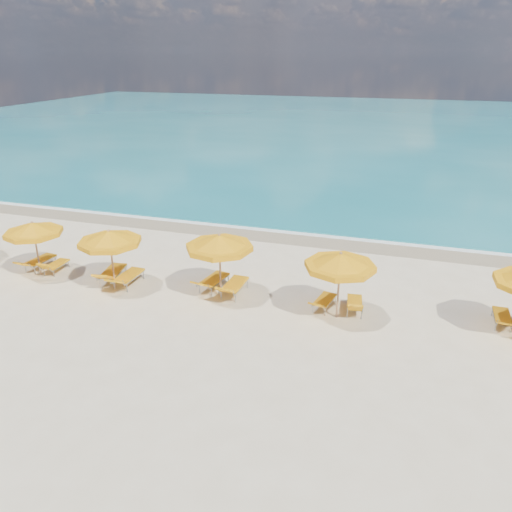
% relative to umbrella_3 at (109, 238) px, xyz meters
% --- Properties ---
extents(ground_plane, '(120.00, 120.00, 0.00)m').
position_rel_umbrella_3_xyz_m(ground_plane, '(5.27, 0.56, -2.11)').
color(ground_plane, beige).
extents(ocean, '(120.00, 80.00, 0.30)m').
position_rel_umbrella_3_xyz_m(ocean, '(5.27, 48.56, -2.11)').
color(ocean, '#157079').
rests_on(ocean, ground).
extents(wet_sand_band, '(120.00, 2.60, 0.01)m').
position_rel_umbrella_3_xyz_m(wet_sand_band, '(5.27, 7.96, -2.11)').
color(wet_sand_band, tan).
rests_on(wet_sand_band, ground).
extents(foam_line, '(120.00, 1.20, 0.03)m').
position_rel_umbrella_3_xyz_m(foam_line, '(5.27, 8.76, -2.11)').
color(foam_line, white).
rests_on(foam_line, ground).
extents(whitecap_near, '(14.00, 0.36, 0.05)m').
position_rel_umbrella_3_xyz_m(whitecap_near, '(-0.73, 17.56, -2.11)').
color(whitecap_near, white).
rests_on(whitecap_near, ground).
extents(whitecap_far, '(18.00, 0.30, 0.05)m').
position_rel_umbrella_3_xyz_m(whitecap_far, '(13.27, 24.56, -2.11)').
color(whitecap_far, white).
rests_on(whitecap_far, ground).
extents(umbrella_2, '(2.51, 2.51, 2.38)m').
position_rel_umbrella_3_xyz_m(umbrella_2, '(-3.71, 0.19, -0.08)').
color(umbrella_2, tan).
rests_on(umbrella_2, ground).
extents(umbrella_3, '(2.56, 2.56, 2.48)m').
position_rel_umbrella_3_xyz_m(umbrella_3, '(0.00, 0.00, 0.00)').
color(umbrella_3, tan).
rests_on(umbrella_3, ground).
extents(umbrella_4, '(2.97, 2.97, 2.58)m').
position_rel_umbrella_3_xyz_m(umbrella_4, '(4.32, 0.55, 0.09)').
color(umbrella_4, tan).
rests_on(umbrella_4, ground).
extents(umbrella_5, '(2.53, 2.53, 2.51)m').
position_rel_umbrella_3_xyz_m(umbrella_5, '(8.84, 0.23, 0.03)').
color(umbrella_5, tan).
rests_on(umbrella_5, ground).
extents(lounger_2_left, '(0.80, 1.92, 0.70)m').
position_rel_umbrella_3_xyz_m(lounger_2_left, '(-4.18, 0.73, -1.89)').
color(lounger_2_left, '#A5A8AD').
rests_on(lounger_2_left, ground).
extents(lounger_2_right, '(0.58, 1.56, 0.76)m').
position_rel_umbrella_3_xyz_m(lounger_2_right, '(-3.24, 0.61, -1.91)').
color(lounger_2_right, '#A5A8AD').
rests_on(lounger_2_right, ground).
extents(lounger_3_left, '(0.99, 2.11, 0.84)m').
position_rel_umbrella_3_xyz_m(lounger_3_left, '(-0.41, 0.50, -1.87)').
color(lounger_3_left, '#A5A8AD').
rests_on(lounger_3_left, ground).
extents(lounger_3_right, '(0.69, 2.01, 0.76)m').
position_rel_umbrella_3_xyz_m(lounger_3_right, '(0.40, 0.38, -1.88)').
color(lounger_3_right, '#A5A8AD').
rests_on(lounger_3_right, ground).
extents(lounger_4_left, '(0.97, 2.04, 0.78)m').
position_rel_umbrella_3_xyz_m(lounger_4_left, '(3.80, 1.07, -1.88)').
color(lounger_4_left, '#A5A8AD').
rests_on(lounger_4_left, ground).
extents(lounger_4_right, '(0.73, 2.03, 0.84)m').
position_rel_umbrella_3_xyz_m(lounger_4_right, '(4.76, 0.83, -1.87)').
color(lounger_4_right, '#A5A8AD').
rests_on(lounger_4_right, ground).
extents(lounger_5_left, '(0.83, 1.70, 0.66)m').
position_rel_umbrella_3_xyz_m(lounger_5_left, '(8.29, 0.74, -1.92)').
color(lounger_5_left, '#A5A8AD').
rests_on(lounger_5_left, ground).
extents(lounger_5_right, '(0.74, 1.67, 0.77)m').
position_rel_umbrella_3_xyz_m(lounger_5_right, '(9.39, 0.82, -1.91)').
color(lounger_5_right, '#A5A8AD').
rests_on(lounger_5_right, ground).
extents(lounger_6_left, '(0.57, 1.68, 0.62)m').
position_rel_umbrella_3_xyz_m(lounger_6_left, '(14.37, 1.37, -1.92)').
color(lounger_6_left, '#A5A8AD').
rests_on(lounger_6_left, ground).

